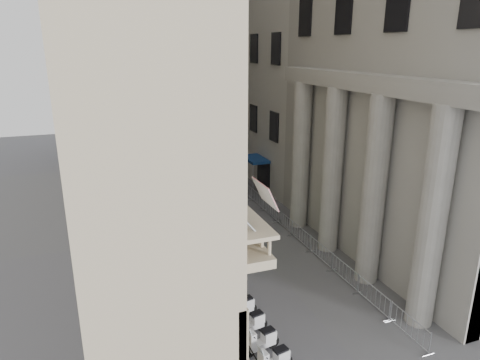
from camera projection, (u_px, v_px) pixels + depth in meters
The scene contains 31 objects.
far_building at pixel (157, 22), 51.63m from camera, with size 22.00×10.00×30.00m, color #BBBAB1.
iron_fence at pixel (180, 242), 27.77m from camera, with size 0.30×28.00×1.40m, color black, non-canonical shape.
blue_awning at pixel (255, 191), 37.70m from camera, with size 1.60×3.00×3.00m, color navy, non-canonical shape.
scooter_2 at pixel (261, 352), 17.76m from camera, with size 0.56×1.40×1.50m, color silver, non-canonical shape.
scooter_3 at pixel (250, 334), 18.88m from camera, with size 0.56×1.40×1.50m, color silver, non-canonical shape.
scooter_4 at pixel (241, 318), 19.99m from camera, with size 0.56×1.40×1.50m, color silver, non-canonical shape.
scooter_5 at pixel (232, 304), 21.11m from camera, with size 0.56×1.40×1.50m, color silver, non-canonical shape.
scooter_6 at pixel (224, 291), 22.23m from camera, with size 0.56×1.40×1.50m, color silver, non-canonical shape.
scooter_7 at pixel (217, 279), 23.34m from camera, with size 0.56×1.40×1.50m, color silver, non-canonical shape.
scooter_8 at pixel (211, 269), 24.46m from camera, with size 0.56×1.40×1.50m, color silver, non-canonical shape.
scooter_9 at pixel (205, 259), 25.58m from camera, with size 0.56×1.40×1.50m, color silver, non-canonical shape.
scooter_10 at pixel (200, 250), 26.70m from camera, with size 0.56×1.40×1.50m, color silver, non-canonical shape.
scooter_11 at pixel (195, 242), 27.81m from camera, with size 0.56×1.40×1.50m, color silver, non-canonical shape.
scooter_12 at pixel (190, 234), 28.93m from camera, with size 0.56×1.40×1.50m, color silver, non-canonical shape.
scooter_13 at pixel (186, 227), 30.05m from camera, with size 0.56×1.40×1.50m, color silver, non-canonical shape.
barrier_0 at pixel (408, 338), 18.66m from camera, with size 0.60×2.40×1.10m, color #AFB1B7, non-canonical shape.
barrier_1 at pixel (372, 306), 20.90m from camera, with size 0.60×2.40×1.10m, color #AFB1B7, non-canonical shape.
barrier_2 at pixel (344, 281), 23.14m from camera, with size 0.60×2.40×1.10m, color #AFB1B7, non-canonical shape.
barrier_3 at pixel (320, 261), 25.39m from camera, with size 0.60×2.40×1.10m, color #AFB1B7, non-canonical shape.
barrier_4 at pixel (301, 243), 27.63m from camera, with size 0.60×2.40×1.10m, color #AFB1B7, non-canonical shape.
barrier_5 at pixel (284, 229), 29.87m from camera, with size 0.60×2.40×1.10m, color #AFB1B7, non-canonical shape.
barrier_6 at pixel (269, 216), 32.12m from camera, with size 0.60×2.40×1.10m, color #AFB1B7, non-canonical shape.
barrier_7 at pixel (257, 205), 34.36m from camera, with size 0.60×2.40×1.10m, color #AFB1B7, non-canonical shape.
barrier_8 at pixel (246, 195), 36.60m from camera, with size 0.60×2.40×1.10m, color #AFB1B7, non-canonical shape.
barrier_9 at pixel (236, 187), 38.85m from camera, with size 0.60×2.40×1.10m, color #AFB1B7, non-canonical shape.
security_tent at pixel (171, 165), 35.55m from camera, with size 3.99×3.99×3.24m.
street_lamp at pixel (177, 171), 28.23m from camera, with size 2.39×0.20×7.32m.
info_kiosk at pixel (224, 250), 24.84m from camera, with size 0.38×0.82×1.67m.
pedestrian_a at pixel (201, 180), 38.10m from camera, with size 0.61×0.40×1.66m, color black.
pedestrian_b at pixel (210, 165), 42.86m from camera, with size 0.80×0.63×1.65m, color black.
pedestrian_c at pixel (195, 158), 45.51m from camera, with size 0.78×0.50×1.59m, color black.
Camera 1 is at (-9.27, -7.12, 12.13)m, focal length 32.00 mm.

